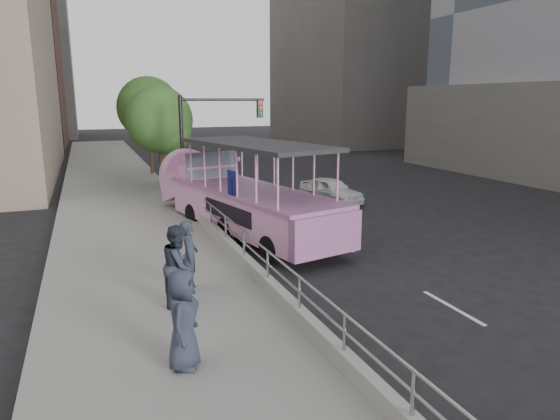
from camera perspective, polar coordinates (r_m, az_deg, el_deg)
The scene contains 15 objects.
ground at distance 14.16m, azimuth 10.72°, elevation -8.45°, with size 160.00×160.00×0.00m, color black.
sidewalk at distance 21.75m, azimuth -17.06°, elevation -0.95°, with size 5.50×80.00×0.30m, color gray.
kerb_wall at distance 14.48m, azimuth -4.09°, elevation -5.76°, with size 0.24×30.00×0.36m, color gray.
guardrail at distance 14.29m, azimuth -4.13°, elevation -3.23°, with size 0.07×22.00×0.71m.
duck_boat at distance 19.26m, azimuth -4.86°, elevation 1.40°, with size 4.83×10.93×3.53m.
car at distance 24.79m, azimuth 5.81°, elevation 2.27°, with size 1.47×3.66×1.25m, color silver.
pedestrian_near at distance 12.73m, azimuth -10.31°, elevation -5.14°, with size 0.66×0.43×1.79m, color #2A2F3E.
pedestrian_mid at distance 11.88m, azimuth -11.54°, elevation -6.19°, with size 0.93×0.73×1.92m, color #2A2F3E.
pedestrian_far at distance 9.19m, azimuth -11.02°, elevation -12.15°, with size 0.90×0.59×1.84m, color #2A2F3E.
parking_sign at distance 17.18m, azimuth -5.44°, elevation 1.27°, with size 0.18×0.58×2.66m.
traffic_signal at distance 24.31m, azimuth -8.41°, elevation 8.83°, with size 4.20×0.32×5.20m.
street_tree_near at distance 27.38m, azimuth -13.38°, elevation 9.71°, with size 3.52×3.52×5.72m.
street_tree_far at distance 33.33m, azimuth -14.57°, elevation 10.94°, with size 3.97×3.97×6.45m.
midrise_stone_a at distance 63.59m, azimuth 11.39°, elevation 22.28°, with size 20.00×20.00×32.00m, color slate.
midrise_stone_b at distance 75.84m, azimuth -28.96°, elevation 14.82°, with size 16.00×14.00×20.00m, color slate.
Camera 1 is at (-7.13, -11.15, 5.03)m, focal length 32.00 mm.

